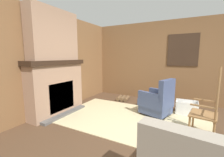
% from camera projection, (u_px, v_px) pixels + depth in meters
% --- Properties ---
extents(ground_plane, '(14.00, 14.00, 0.00)m').
position_uv_depth(ground_plane, '(146.00, 135.00, 2.81)').
color(ground_plane, '#4C3523').
extents(wood_panel_wall_left, '(0.06, 5.61, 2.59)m').
position_uv_depth(wood_panel_wall_left, '(49.00, 63.00, 3.80)').
color(wood_panel_wall_left, brown).
rests_on(wood_panel_wall_left, ground).
extents(wood_panel_wall_back, '(5.61, 0.09, 2.59)m').
position_uv_depth(wood_panel_wall_back, '(169.00, 61.00, 4.83)').
color(wood_panel_wall_back, brown).
rests_on(wood_panel_wall_back, ground).
extents(fireplace_hearth, '(0.59, 1.59, 1.37)m').
position_uv_depth(fireplace_hearth, '(57.00, 88.00, 3.78)').
color(fireplace_hearth, '#9E7A60').
rests_on(fireplace_hearth, ground).
extents(chimney_breast, '(0.33, 1.31, 1.20)m').
position_uv_depth(chimney_breast, '(54.00, 35.00, 3.60)').
color(chimney_breast, '#9E7A60').
rests_on(chimney_breast, fireplace_hearth).
extents(area_rug, '(3.38, 2.04, 0.01)m').
position_uv_depth(area_rug, '(130.00, 119.00, 3.53)').
color(area_rug, '#C6B789').
rests_on(area_rug, ground).
extents(armchair, '(0.83, 0.77, 0.94)m').
position_uv_depth(armchair, '(157.00, 102.00, 3.69)').
color(armchair, '#3D4C75').
rests_on(armchair, ground).
extents(rocking_chair, '(0.86, 0.57, 1.28)m').
position_uv_depth(rocking_chair, '(206.00, 115.00, 2.66)').
color(rocking_chair, olive).
rests_on(rocking_chair, ground).
extents(firewood_stack, '(0.45, 0.48, 0.12)m').
position_uv_depth(firewood_stack, '(123.00, 98.00, 5.06)').
color(firewood_stack, brown).
rests_on(firewood_stack, ground).
extents(laundry_basket, '(0.52, 0.37, 0.34)m').
position_uv_depth(laundry_basket, '(187.00, 108.00, 3.81)').
color(laundry_basket, white).
rests_on(laundry_basket, ground).
extents(oil_lamp_vase, '(0.12, 0.12, 0.32)m').
position_uv_depth(oil_lamp_vase, '(37.00, 55.00, 3.29)').
color(oil_lamp_vase, '#47708E').
rests_on(oil_lamp_vase, fireplace_hearth).
extents(storage_case, '(0.17, 0.24, 0.12)m').
position_uv_depth(storage_case, '(68.00, 57.00, 4.10)').
color(storage_case, gray).
rests_on(storage_case, fireplace_hearth).
extents(decorative_plate_on_mantel, '(0.07, 0.27, 0.27)m').
position_uv_depth(decorative_plate_on_mantel, '(55.00, 55.00, 3.75)').
color(decorative_plate_on_mantel, red).
rests_on(decorative_plate_on_mantel, fireplace_hearth).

